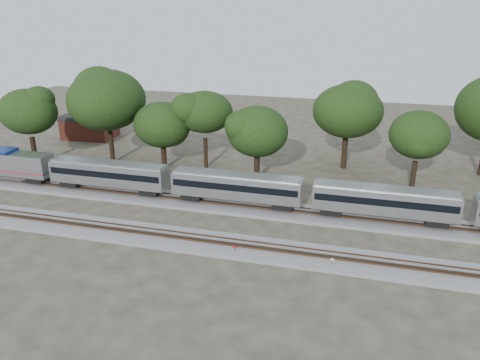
% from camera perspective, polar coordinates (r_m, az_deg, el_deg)
% --- Properties ---
extents(ground, '(160.00, 160.00, 0.00)m').
position_cam_1_polar(ground, '(53.70, -0.59, -6.13)').
color(ground, '#383328').
rests_on(ground, ground).
extents(track_far, '(160.00, 5.00, 0.73)m').
position_cam_1_polar(track_far, '(58.84, 0.97, -3.39)').
color(track_far, slate).
rests_on(track_far, ground).
extents(track_near, '(160.00, 5.00, 0.73)m').
position_cam_1_polar(track_near, '(50.21, -1.82, -7.93)').
color(track_near, slate).
rests_on(track_near, ground).
extents(train, '(102.76, 2.93, 4.31)m').
position_cam_1_polar(train, '(56.54, 8.36, -1.52)').
color(train, silver).
rests_on(train, ground).
extents(switch_stand_red, '(0.34, 0.06, 1.07)m').
position_cam_1_polar(switch_stand_red, '(48.52, -0.70, -8.37)').
color(switch_stand_red, '#512D19').
rests_on(switch_stand_red, ground).
extents(switch_stand_white, '(0.35, 0.13, 1.12)m').
position_cam_1_polar(switch_stand_white, '(47.10, 11.16, -9.75)').
color(switch_stand_white, '#512D19').
rests_on(switch_stand_white, ground).
extents(switch_lever, '(0.55, 0.39, 0.30)m').
position_cam_1_polar(switch_lever, '(47.77, 4.51, -9.69)').
color(switch_lever, '#512D19').
rests_on(switch_lever, ground).
extents(brick_building, '(9.67, 7.10, 4.47)m').
position_cam_1_polar(brick_building, '(94.13, -17.85, 6.29)').
color(brick_building, brown).
rests_on(brick_building, ground).
extents(tree_0, '(8.87, 8.87, 12.50)m').
position_cam_1_polar(tree_0, '(78.94, -24.46, 7.58)').
color(tree_0, black).
rests_on(tree_0, ground).
extents(tree_1, '(10.36, 10.36, 14.61)m').
position_cam_1_polar(tree_1, '(76.16, -15.92, 9.36)').
color(tree_1, black).
rests_on(tree_1, ground).
extents(tree_2, '(7.14, 7.14, 10.06)m').
position_cam_1_polar(tree_2, '(72.03, -9.49, 6.64)').
color(tree_2, black).
rests_on(tree_2, ground).
extents(tree_3, '(9.00, 9.00, 12.69)m').
position_cam_1_polar(tree_3, '(71.42, -4.34, 8.26)').
color(tree_3, black).
rests_on(tree_3, ground).
extents(tree_4, '(7.64, 7.64, 10.77)m').
position_cam_1_polar(tree_4, '(65.43, 2.12, 5.91)').
color(tree_4, black).
rests_on(tree_4, ground).
extents(tree_5, '(9.21, 9.21, 12.98)m').
position_cam_1_polar(tree_5, '(72.80, 13.00, 8.20)').
color(tree_5, black).
rests_on(tree_5, ground).
extents(tree_6, '(8.22, 8.22, 11.59)m').
position_cam_1_polar(tree_6, '(65.96, 20.99, 5.17)').
color(tree_6, black).
rests_on(tree_6, ground).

